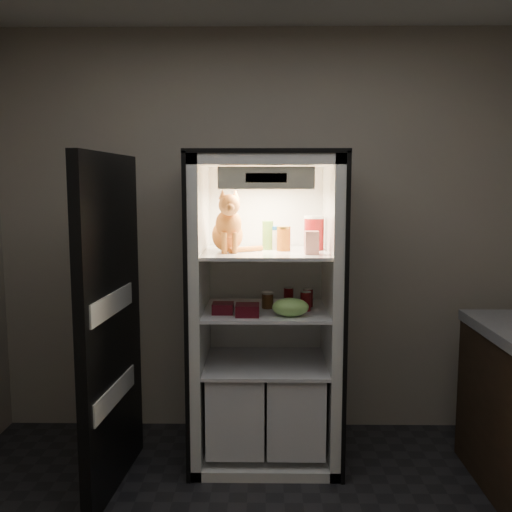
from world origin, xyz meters
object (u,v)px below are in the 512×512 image
(soda_can_b, at_px, (308,298))
(soda_can_c, at_px, (306,301))
(condiment_jar, at_px, (268,300))
(salsa_jar, at_px, (284,239))
(soda_can_a, at_px, (289,296))
(mayo_tub, at_px, (275,238))
(cream_carton, at_px, (312,243))
(refrigerator, at_px, (266,330))
(berry_box_right, at_px, (247,310))
(parmesan_shaker, at_px, (268,235))
(grape_bag, at_px, (290,307))
(pepper_jar, at_px, (314,233))
(berry_box_left, at_px, (223,308))
(tabby_cat, at_px, (228,228))

(soda_can_b, bearing_deg, soda_can_c, -100.94)
(soda_can_b, distance_m, condiment_jar, 0.25)
(salsa_jar, bearing_deg, soda_can_a, 68.45)
(mayo_tub, height_order, cream_carton, mayo_tub)
(refrigerator, xyz_separation_m, soda_can_c, (0.24, -0.12, 0.21))
(berry_box_right, bearing_deg, parmesan_shaker, 66.75)
(parmesan_shaker, relative_size, soda_can_a, 1.57)
(soda_can_c, height_order, grape_bag, soda_can_c)
(soda_can_a, xyz_separation_m, condiment_jar, (-0.13, -0.09, -0.01))
(condiment_jar, bearing_deg, cream_carton, -32.91)
(mayo_tub, xyz_separation_m, soda_can_c, (0.18, -0.17, -0.36))
(berry_box_right, bearing_deg, salsa_jar, 44.08)
(pepper_jar, relative_size, soda_can_a, 1.86)
(mayo_tub, bearing_deg, soda_can_a, -3.47)
(refrigerator, xyz_separation_m, condiment_jar, (0.01, -0.04, 0.20))
(cream_carton, relative_size, berry_box_left, 1.09)
(refrigerator, bearing_deg, berry_box_left, -143.40)
(mayo_tub, distance_m, berry_box_right, 0.52)
(parmesan_shaker, height_order, berry_box_left, parmesan_shaker)
(tabby_cat, bearing_deg, salsa_jar, -0.47)
(salsa_jar, xyz_separation_m, grape_bag, (0.03, -0.21, -0.37))
(pepper_jar, relative_size, soda_can_c, 1.76)
(tabby_cat, height_order, condiment_jar, tabby_cat)
(condiment_jar, height_order, grape_bag, grape_bag)
(tabby_cat, relative_size, parmesan_shaker, 2.13)
(parmesan_shaker, height_order, mayo_tub, parmesan_shaker)
(mayo_tub, bearing_deg, pepper_jar, -9.78)
(grape_bag, bearing_deg, tabby_cat, 155.09)
(pepper_jar, bearing_deg, berry_box_left, -159.88)
(mayo_tub, bearing_deg, soda_can_c, -43.43)
(berry_box_left, bearing_deg, salsa_jar, 21.87)
(cream_carton, height_order, soda_can_b, cream_carton)
(pepper_jar, bearing_deg, condiment_jar, -168.97)
(condiment_jar, height_order, berry_box_right, condiment_jar)
(mayo_tub, relative_size, grape_bag, 0.66)
(cream_carton, bearing_deg, pepper_jar, 81.81)
(mayo_tub, xyz_separation_m, condiment_jar, (-0.04, -0.10, -0.37))
(salsa_jar, distance_m, berry_box_right, 0.49)
(soda_can_c, bearing_deg, refrigerator, 153.64)
(mayo_tub, height_order, condiment_jar, mayo_tub)
(pepper_jar, distance_m, grape_bag, 0.51)
(condiment_jar, bearing_deg, tabby_cat, -169.21)
(cream_carton, height_order, soda_can_c, cream_carton)
(tabby_cat, relative_size, soda_can_b, 3.28)
(soda_can_a, relative_size, berry_box_right, 0.83)
(pepper_jar, xyz_separation_m, soda_can_b, (-0.03, -0.01, -0.40))
(soda_can_c, distance_m, berry_box_right, 0.37)
(parmesan_shaker, bearing_deg, grape_bag, -65.31)
(soda_can_c, relative_size, condiment_jar, 1.20)
(condiment_jar, bearing_deg, berry_box_right, -119.47)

